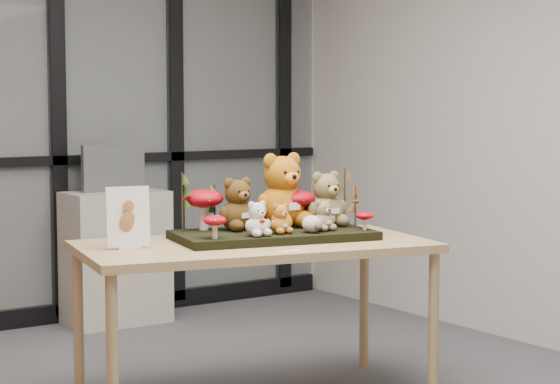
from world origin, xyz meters
TOP-DOWN VIEW (x-y plane):
  - room_shell at (0.00, 0.00)m, footprint 5.00×5.00m
  - display_table at (0.54, 0.31)m, footprint 1.77×1.14m
  - diorama_tray at (0.67, 0.34)m, footprint 1.02×0.66m
  - bear_pooh_yellow at (0.79, 0.45)m, footprint 0.36×0.34m
  - bear_brown_medium at (0.55, 0.47)m, footprint 0.25×0.23m
  - bear_tan_back at (0.99, 0.35)m, footprint 0.27×0.25m
  - bear_small_yellow at (0.64, 0.25)m, footprint 0.14×0.13m
  - bear_white_bow at (0.50, 0.23)m, footprint 0.16×0.15m
  - bear_beige_small at (0.88, 0.22)m, footprint 0.15×0.14m
  - plush_cream_hedgehog at (0.78, 0.19)m, footprint 0.08×0.08m
  - mushroom_back_left at (0.41, 0.57)m, footprint 0.20×0.20m
  - mushroom_back_right at (0.85, 0.41)m, footprint 0.18×0.18m
  - mushroom_front_left at (0.30, 0.27)m, footprint 0.11×0.11m
  - mushroom_front_right at (1.06, 0.13)m, footprint 0.09×0.09m
  - sprig_green_far_left at (0.29, 0.55)m, footprint 0.05×0.05m
  - sprig_green_mid_left at (0.47, 0.56)m, footprint 0.05×0.05m
  - sprig_dry_far_right at (1.11, 0.35)m, footprint 0.05×0.05m
  - sprig_dry_mid_right at (1.08, 0.23)m, footprint 0.05×0.05m
  - sprig_green_centre at (0.61, 0.54)m, footprint 0.05×0.05m
  - sign_holder at (-0.04, 0.46)m, footprint 0.20×0.08m
  - label_card at (0.52, -0.02)m, footprint 0.09×0.03m
  - cabinet at (0.73, 2.24)m, footprint 0.64×0.37m
  - monitor at (0.73, 2.26)m, footprint 0.42×0.04m

SIDE VIEW (x-z plane):
  - cabinet at x=0.73m, z-range 0.00..0.85m
  - display_table at x=0.54m, z-range 0.32..1.08m
  - label_card at x=0.52m, z-range 0.77..0.77m
  - diorama_tray at x=0.67m, z-range 0.77..0.81m
  - plush_cream_hedgehog at x=0.78m, z-range 0.81..0.90m
  - mushroom_front_right at x=1.06m, z-range 0.81..0.90m
  - mushroom_front_left at x=0.30m, z-range 0.81..0.92m
  - bear_small_yellow at x=0.64m, z-range 0.81..0.96m
  - bear_beige_small at x=0.88m, z-range 0.81..0.97m
  - sign_holder at x=-0.04m, z-range 0.75..1.04m
  - bear_white_bow at x=0.50m, z-range 0.81..0.99m
  - sprig_green_centre at x=0.61m, z-range 0.81..1.00m
  - mushroom_back_right at x=0.85m, z-range 0.81..1.01m
  - sprig_dry_mid_right at x=1.08m, z-range 0.81..1.01m
  - mushroom_back_left at x=0.41m, z-range 0.81..1.02m
  - sprig_green_mid_left at x=0.47m, z-range 0.81..1.03m
  - bear_brown_medium at x=0.55m, z-range 0.81..1.09m
  - sprig_dry_far_right at x=1.11m, z-range 0.81..1.09m
  - sprig_green_far_left at x=0.29m, z-range 0.81..1.09m
  - bear_tan_back at x=0.99m, z-range 0.81..1.11m
  - monitor at x=0.73m, z-range 0.85..1.15m
  - bear_pooh_yellow at x=0.79m, z-range 0.81..1.21m
  - room_shell at x=0.00m, z-range -0.82..4.18m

